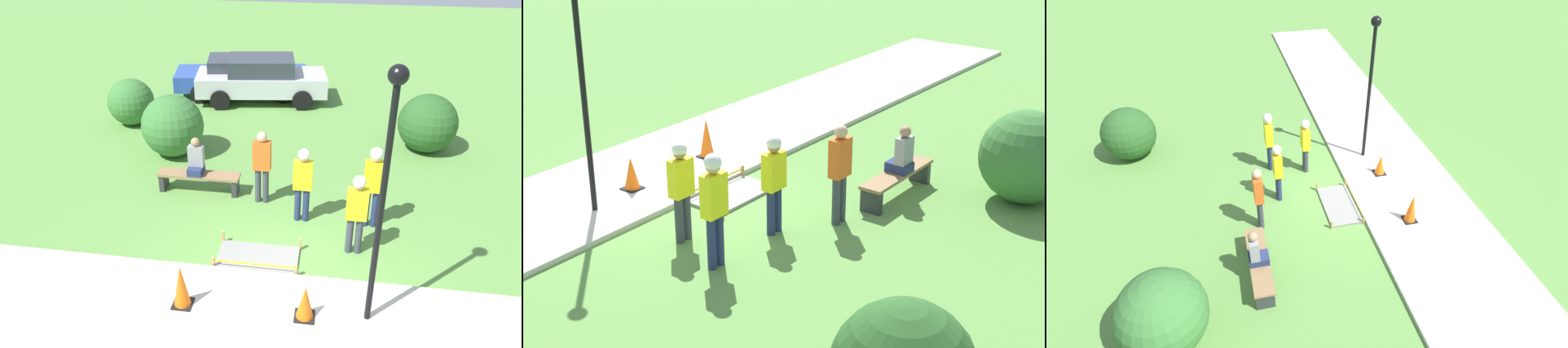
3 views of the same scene
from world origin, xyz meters
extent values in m
plane|color=#5B8E42|center=(0.00, 0.00, 0.00)|extent=(60.00, 60.00, 0.00)
cube|color=#BCB7AD|center=(0.00, -1.54, 0.05)|extent=(28.00, 3.09, 0.10)
cube|color=gray|center=(-0.58, 0.48, 0.03)|extent=(1.58, 0.85, 0.06)
cube|color=tan|center=(-1.37, 0.06, 0.13)|extent=(0.05, 0.05, 0.26)
cube|color=tan|center=(0.22, 0.06, 0.13)|extent=(0.05, 0.05, 0.26)
cube|color=tan|center=(-1.37, 0.91, 0.13)|extent=(0.05, 0.05, 0.26)
cube|color=tan|center=(0.22, 0.91, 0.13)|extent=(0.05, 0.05, 0.26)
cube|color=yellow|center=(-0.58, 0.06, 0.19)|extent=(1.58, 0.00, 0.04)
cube|color=black|center=(-1.62, -1.10, 0.11)|extent=(0.34, 0.34, 0.02)
cone|color=orange|center=(-1.62, -1.10, 0.52)|extent=(0.29, 0.29, 0.79)
cube|color=black|center=(0.47, -1.07, 0.11)|extent=(0.34, 0.34, 0.02)
cone|color=orange|center=(0.47, -1.07, 0.43)|extent=(0.29, 0.29, 0.60)
cube|color=#2D2D33|center=(-3.29, 2.89, 0.21)|extent=(0.12, 0.40, 0.42)
cube|color=#2D2D33|center=(-1.51, 2.89, 0.21)|extent=(0.12, 0.40, 0.42)
cube|color=olive|center=(-2.40, 2.89, 0.45)|extent=(1.98, 0.44, 0.06)
cube|color=navy|center=(-2.46, 2.89, 0.57)|extent=(0.34, 0.44, 0.18)
cube|color=gray|center=(-2.46, 2.97, 0.91)|extent=(0.36, 0.20, 0.50)
sphere|color=#A37A5B|center=(-2.46, 2.97, 1.27)|extent=(0.21, 0.21, 0.21)
cylinder|color=navy|center=(1.52, 2.02, 0.43)|extent=(0.14, 0.14, 0.86)
cylinder|color=navy|center=(1.70, 2.02, 0.43)|extent=(0.14, 0.14, 0.86)
cube|color=yellow|center=(1.61, 2.02, 1.20)|extent=(0.40, 0.22, 0.68)
sphere|color=tan|center=(1.61, 2.02, 1.66)|extent=(0.23, 0.23, 0.23)
sphere|color=white|center=(1.61, 2.02, 1.72)|extent=(0.27, 0.27, 0.27)
cylinder|color=navy|center=(0.05, 2.01, 0.40)|extent=(0.14, 0.14, 0.80)
cylinder|color=navy|center=(0.23, 2.01, 0.40)|extent=(0.14, 0.14, 0.80)
cube|color=yellow|center=(0.14, 2.01, 1.11)|extent=(0.40, 0.22, 0.63)
sphere|color=#A37A5B|center=(0.14, 2.01, 1.54)|extent=(0.22, 0.22, 0.22)
sphere|color=white|center=(0.14, 2.01, 1.59)|extent=(0.25, 0.25, 0.25)
cylinder|color=#383D47|center=(1.17, 1.01, 0.40)|extent=(0.14, 0.14, 0.80)
cylinder|color=#383D47|center=(1.35, 1.01, 0.40)|extent=(0.14, 0.14, 0.80)
cube|color=yellow|center=(1.26, 1.01, 1.11)|extent=(0.40, 0.22, 0.63)
sphere|color=#A37A5B|center=(1.26, 1.01, 1.54)|extent=(0.22, 0.22, 0.22)
sphere|color=white|center=(1.26, 1.01, 1.60)|extent=(0.25, 0.25, 0.25)
cylinder|color=#383D47|center=(-0.93, 2.65, 0.43)|extent=(0.14, 0.14, 0.85)
cylinder|color=#383D47|center=(-0.75, 2.65, 0.43)|extent=(0.14, 0.14, 0.85)
cube|color=#E55B1E|center=(-0.84, 2.65, 1.19)|extent=(0.40, 0.22, 0.68)
sphere|color=tan|center=(-0.84, 2.65, 1.65)|extent=(0.23, 0.23, 0.23)
cylinder|color=black|center=(1.49, -0.92, 2.12)|extent=(0.10, 0.10, 4.04)
sphere|color=black|center=(1.49, -0.92, 4.23)|extent=(0.28, 0.28, 0.28)
sphere|color=#387033|center=(-3.63, 4.80, 0.85)|extent=(1.70, 1.70, 1.70)
sphere|color=#285623|center=(3.25, 6.16, 0.81)|extent=(1.62, 1.62, 1.62)
camera|label=1|loc=(0.74, -7.44, 6.16)|focal=35.00mm
camera|label=2|loc=(9.60, 9.40, 5.96)|focal=55.00mm
camera|label=3|loc=(-8.51, 3.20, 7.37)|focal=28.00mm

